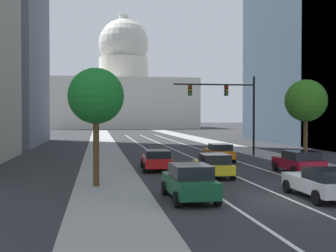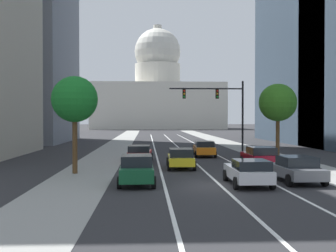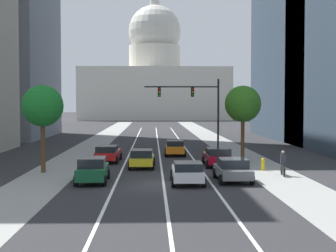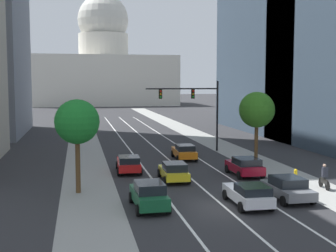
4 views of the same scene
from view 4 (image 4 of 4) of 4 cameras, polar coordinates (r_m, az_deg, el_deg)
ground_plane at (r=66.06m, az=-3.80°, el=-0.86°), size 400.00×400.00×0.00m
sidewalk_left at (r=60.56m, az=-10.45°, el=-1.52°), size 3.72×130.00×0.01m
sidewalk_right at (r=62.65m, az=3.79°, el=-1.20°), size 3.72×130.00×0.01m
lane_stripe_left at (r=50.94m, az=-4.91°, el=-2.76°), size 0.16×90.00×0.01m
lane_stripe_center at (r=51.33m, az=-1.66°, el=-2.68°), size 0.16×90.00×0.01m
lane_stripe_right at (r=51.88m, az=1.53°, el=-2.59°), size 0.16×90.00×0.01m
capitol_building at (r=149.27m, az=-7.98°, el=7.14°), size 44.01×27.74×36.02m
car_yellow at (r=34.08m, az=0.73°, el=-5.63°), size 2.02×4.16×1.43m
car_red at (r=37.40m, az=-4.91°, el=-4.64°), size 2.13×4.46×1.42m
car_green at (r=26.91m, az=-2.36°, el=-8.51°), size 2.00×4.28×1.58m
car_white at (r=27.78m, az=9.98°, el=-8.31°), size 2.06×4.33×1.40m
car_gray at (r=29.77m, az=14.62°, el=-7.44°), size 2.15×4.18×1.44m
car_orange at (r=43.48m, az=2.03°, el=-3.19°), size 2.06×4.46×1.44m
car_crimson at (r=36.44m, az=9.54°, el=-4.93°), size 2.13×4.07×1.47m
traffic_signal_mast at (r=48.18m, az=3.53°, el=2.90°), size 7.75×0.39×7.41m
fire_hydrant at (r=35.44m, az=15.57°, el=-5.86°), size 0.26×0.35×0.91m
cyclist at (r=33.37m, az=18.86°, el=-5.98°), size 0.38×1.70×1.72m
street_tree_near_right at (r=41.38m, az=10.97°, el=1.95°), size 3.18×3.18×6.45m
street_tree_mid_left at (r=30.52m, az=-11.23°, el=0.45°), size 2.94×2.94×6.21m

